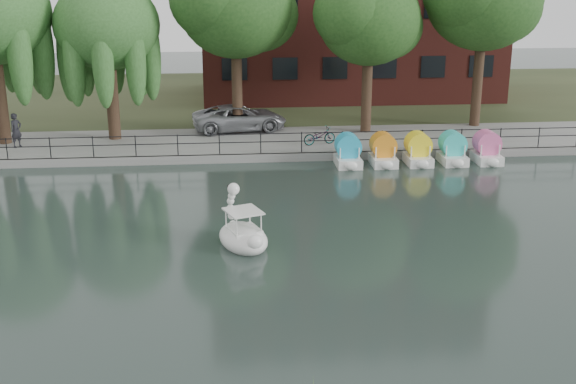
{
  "coord_description": "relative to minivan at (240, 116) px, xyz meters",
  "views": [
    {
      "loc": [
        -1.74,
        -20.83,
        9.19
      ],
      "look_at": [
        0.5,
        4.0,
        1.3
      ],
      "focal_mm": 45.0,
      "sensor_mm": 36.0,
      "label": 1
    }
  ],
  "objects": [
    {
      "name": "ground_plane",
      "position": [
        0.89,
        -18.32,
        -1.22
      ],
      "size": [
        120.0,
        120.0,
        0.0
      ],
      "primitive_type": "plane",
      "color": "#2F3D3A"
    },
    {
      "name": "railing",
      "position": [
        0.89,
        -5.07,
        -0.07
      ],
      "size": [
        32.0,
        0.05,
        1.0
      ],
      "color": "black",
      "rests_on": "promenade"
    },
    {
      "name": "broadleaf_right",
      "position": [
        6.89,
        -0.82,
        5.17
      ],
      "size": [
        5.4,
        5.4,
        8.32
      ],
      "color": "#473323",
      "rests_on": "promenade"
    },
    {
      "name": "pedal_boat_row",
      "position": [
        8.38,
        -6.3,
        -0.61
      ],
      "size": [
        7.95,
        1.7,
        1.4
      ],
      "color": "white",
      "rests_on": "ground_plane"
    },
    {
      "name": "broadleaf_center",
      "position": [
        -0.11,
        -0.32,
        5.84
      ],
      "size": [
        6.0,
        6.0,
        9.25
      ],
      "color": "#473323",
      "rests_on": "promenade"
    },
    {
      "name": "pedestrian",
      "position": [
        -11.23,
        -2.79,
        0.17
      ],
      "size": [
        0.82,
        0.86,
        1.98
      ],
      "primitive_type": "imported",
      "rotation": [
        0.0,
        0.0,
        0.92
      ],
      "color": "black",
      "rests_on": "promenade"
    },
    {
      "name": "willow_mid",
      "position": [
        -6.61,
        -1.32,
        5.03
      ],
      "size": [
        5.32,
        5.32,
        8.15
      ],
      "color": "#473323",
      "rests_on": "promenade"
    },
    {
      "name": "minivan",
      "position": [
        0.0,
        0.0,
        0.0
      ],
      "size": [
        3.61,
        6.25,
        1.64
      ],
      "primitive_type": "imported",
      "rotation": [
        0.0,
        0.0,
        1.73
      ],
      "color": "gray",
      "rests_on": "promenade"
    },
    {
      "name": "promenade",
      "position": [
        0.89,
        -2.32,
        -1.02
      ],
      "size": [
        40.0,
        6.0,
        0.4
      ],
      "primitive_type": "cube",
      "color": "gray",
      "rests_on": "ground_plane"
    },
    {
      "name": "swan_boat",
      "position": [
        -0.33,
        -16.12,
        -0.78
      ],
      "size": [
        2.25,
        2.76,
        2.02
      ],
      "rotation": [
        0.0,
        0.0,
        0.36
      ],
      "color": "white",
      "rests_on": "ground_plane"
    },
    {
      "name": "land_strip",
      "position": [
        0.89,
        11.68,
        -1.04
      ],
      "size": [
        60.0,
        22.0,
        0.36
      ],
      "primitive_type": "cube",
      "color": "#47512D",
      "rests_on": "ground_plane"
    },
    {
      "name": "kerb",
      "position": [
        0.89,
        -5.27,
        -1.02
      ],
      "size": [
        40.0,
        0.25,
        0.4
      ],
      "primitive_type": "cube",
      "color": "gray",
      "rests_on": "ground_plane"
    },
    {
      "name": "bicycle",
      "position": [
        3.96,
        -3.6,
        -0.32
      ],
      "size": [
        1.07,
        1.82,
        1.0
      ],
      "primitive_type": "imported",
      "rotation": [
        0.0,
        0.0,
        1.86
      ],
      "color": "gray",
      "rests_on": "promenade"
    }
  ]
}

